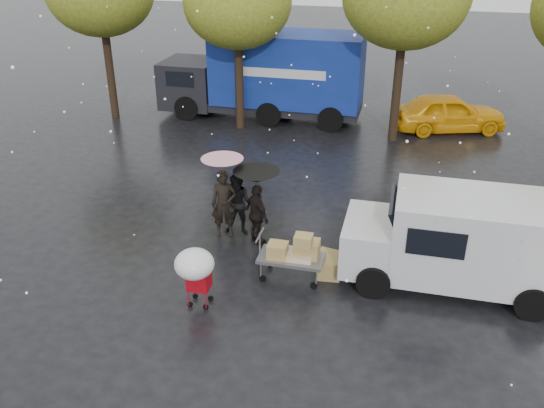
% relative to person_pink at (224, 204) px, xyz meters
% --- Properties ---
extents(ground, '(90.00, 90.00, 0.00)m').
position_rel_person_pink_xyz_m(ground, '(1.39, -1.56, -0.91)').
color(ground, black).
rests_on(ground, ground).
extents(person_pink, '(0.76, 0.60, 1.83)m').
position_rel_person_pink_xyz_m(person_pink, '(0.00, 0.00, 0.00)').
color(person_pink, black).
rests_on(person_pink, ground).
extents(person_middle, '(0.86, 0.69, 1.71)m').
position_rel_person_pink_xyz_m(person_middle, '(0.34, 0.16, -0.06)').
color(person_middle, black).
rests_on(person_middle, ground).
extents(person_black, '(0.98, 0.96, 1.65)m').
position_rel_person_pink_xyz_m(person_black, '(0.95, -0.21, -0.09)').
color(person_black, black).
rests_on(person_black, ground).
extents(umbrella_pink, '(1.07, 1.07, 2.19)m').
position_rel_person_pink_xyz_m(umbrella_pink, '(0.00, 0.00, 1.12)').
color(umbrella_pink, '#4C4C4C').
rests_on(umbrella_pink, ground).
extents(umbrella_black, '(1.17, 1.17, 2.03)m').
position_rel_person_pink_xyz_m(umbrella_black, '(0.95, -0.21, 0.96)').
color(umbrella_black, '#4C4C4C').
rests_on(umbrella_black, ground).
extents(vendor_cart, '(1.52, 0.80, 1.27)m').
position_rel_person_pink_xyz_m(vendor_cart, '(2.22, -1.58, -0.19)').
color(vendor_cart, slate).
rests_on(vendor_cart, ground).
extents(shopping_cart, '(0.84, 0.84, 1.46)m').
position_rel_person_pink_xyz_m(shopping_cart, '(0.42, -3.21, 0.15)').
color(shopping_cart, red).
rests_on(shopping_cart, ground).
extents(white_van, '(4.91, 2.18, 2.20)m').
position_rel_person_pink_xyz_m(white_van, '(5.87, -0.89, 0.25)').
color(white_van, silver).
rests_on(white_van, ground).
extents(blue_truck, '(8.30, 2.60, 3.50)m').
position_rel_person_pink_xyz_m(blue_truck, '(-1.37, 9.98, 0.84)').
color(blue_truck, navy).
rests_on(blue_truck, ground).
extents(box_ground_near, '(0.56, 0.47, 0.47)m').
position_rel_person_pink_xyz_m(box_ground_near, '(2.99, -1.34, -0.68)').
color(box_ground_near, '#9C7E44').
rests_on(box_ground_near, ground).
extents(box_ground_far, '(0.57, 0.49, 0.39)m').
position_rel_person_pink_xyz_m(box_ground_far, '(2.91, -0.88, -0.72)').
color(box_ground_far, '#9C7E44').
rests_on(box_ground_far, ground).
extents(yellow_taxi, '(4.65, 2.96, 1.47)m').
position_rel_person_pink_xyz_m(yellow_taxi, '(5.92, 10.02, -0.18)').
color(yellow_taxi, '#F0A40C').
rests_on(yellow_taxi, ground).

